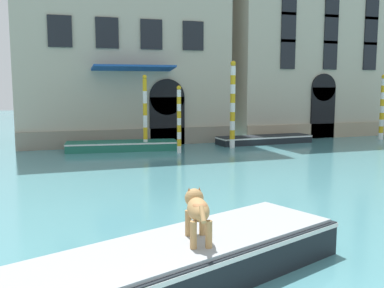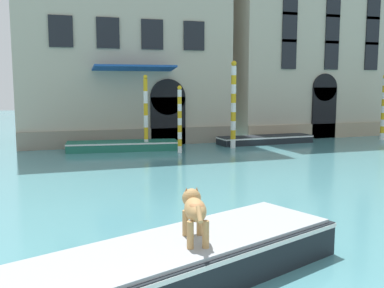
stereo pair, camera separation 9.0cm
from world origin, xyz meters
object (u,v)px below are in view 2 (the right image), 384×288
Objects in this scene: boat_foreground at (144,271)px; mooring_pole_2 at (180,119)px; dog_on_deck at (195,209)px; mooring_pole_3 at (384,107)px; boat_moored_near_palazzo at (123,146)px; boat_moored_far at (265,139)px; mooring_pole_0 at (233,105)px; mooring_pole_1 at (146,113)px.

boat_foreground is 2.41× the size of mooring_pole_2.
mooring_pole_3 is (17.34, 15.39, 0.74)m from dog_on_deck.
mooring_pole_3 reaches higher than dog_on_deck.
mooring_pole_2 is at bearing -27.20° from boat_moored_near_palazzo.
mooring_pole_0 reaches higher than boat_moored_far.
mooring_pole_0 is (7.13, 14.86, 1.05)m from dog_on_deck.
boat_moored_near_palazzo is at bearing 5.51° from dog_on_deck.
mooring_pole_3 is at bearing 0.64° from mooring_pole_1.
dog_on_deck is at bearing -99.23° from mooring_pole_1.
dog_on_deck is at bearing -87.80° from boat_moored_near_palazzo.
dog_on_deck is 16.52m from mooring_pole_0.
mooring_pole_3 reaches higher than mooring_pole_2.
mooring_pole_0 is 4.68m from mooring_pole_1.
boat_foreground is 24.12m from mooring_pole_3.
boat_foreground reaches higher than boat_moored_near_palazzo.
dog_on_deck is at bearing -115.62° from mooring_pole_0.
boat_moored_far is at bearing 24.47° from mooring_pole_0.
boat_moored_near_palazzo is (2.33, 16.08, -0.13)m from boat_foreground.
mooring_pole_1 is (-7.17, -0.79, 1.71)m from boat_moored_far.
mooring_pole_3 is (18.29, 15.64, 1.63)m from boat_foreground.
mooring_pole_1 is at bearing 56.86° from boat_foreground.
mooring_pole_1 is (3.42, 15.48, 1.56)m from boat_foreground.
boat_foreground is 15.20m from mooring_pole_2.
boat_moored_near_palazzo is 2.11m from mooring_pole_1.
mooring_pole_1 is at bearing -176.30° from boat_moored_far.
mooring_pole_3 is at bearing 5.61° from boat_moored_near_palazzo.
boat_moored_near_palazzo is at bearing 145.63° from mooring_pole_2.
boat_foreground is at bearing -108.77° from mooring_pole_2.
dog_on_deck is 18.72m from boat_moored_far.
boat_moored_near_palazzo is 1.02× the size of boat_moored_far.
mooring_pole_3 is at bearing 19.88° from boat_foreground.
dog_on_deck is (0.95, 0.26, 0.89)m from boat_foreground.
mooring_pole_0 is (-2.51, -1.14, 2.09)m from boat_moored_far.
mooring_pole_1 is (1.10, -0.60, 1.70)m from boat_moored_near_palazzo.
mooring_pole_1 reaches higher than boat_moored_far.
mooring_pole_0 reaches higher than mooring_pole_1.
boat_moored_far is 1.71× the size of mooring_pole_2.
mooring_pole_1 is (2.47, 15.22, 0.68)m from dog_on_deck.
mooring_pole_1 is 0.97× the size of mooring_pole_3.
mooring_pole_2 reaches higher than boat_moored_far.
mooring_pole_1 is at bearing 141.80° from mooring_pole_2.
mooring_pole_3 is at bearing -7.20° from boat_moored_far.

